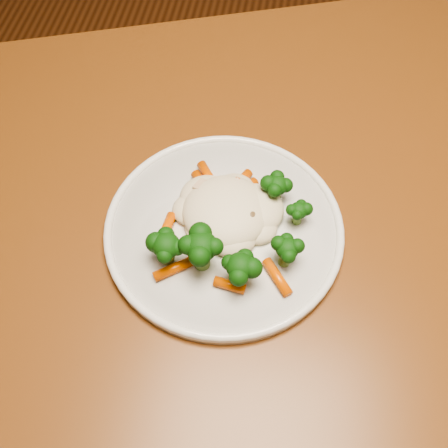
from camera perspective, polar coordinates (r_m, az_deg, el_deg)
name	(u,v)px	position (r m, az deg, el deg)	size (l,w,h in m)	color
dining_table	(157,259)	(0.80, -6.80, -3.60)	(1.28, 1.06, 0.75)	brown
plate	(224,230)	(0.68, 0.00, -0.63)	(0.29, 0.29, 0.01)	white
meal	(227,224)	(0.65, 0.30, -0.01)	(0.18, 0.18, 0.05)	beige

